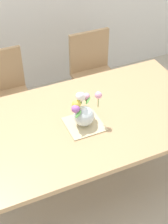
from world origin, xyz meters
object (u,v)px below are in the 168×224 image
(flower_vase, at_px, (83,111))
(chair_right, at_px, (93,70))
(dining_table, at_px, (88,125))
(chair_left, at_px, (6,92))

(flower_vase, bearing_deg, chair_right, 60.50)
(dining_table, distance_m, chair_right, 0.98)
(dining_table, distance_m, flower_vase, 0.21)
(chair_left, relative_size, chair_right, 1.00)
(dining_table, xyz_separation_m, chair_left, (-0.45, 0.86, -0.13))
(flower_vase, bearing_deg, dining_table, 35.36)
(chair_right, bearing_deg, flower_vase, 60.50)
(chair_left, bearing_deg, chair_right, -180.00)
(dining_table, bearing_deg, flower_vase, -144.64)
(dining_table, relative_size, chair_right, 2.06)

